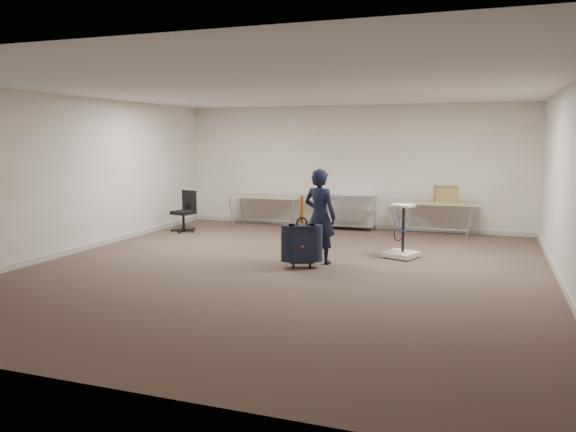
% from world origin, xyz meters
% --- Properties ---
extents(ground, '(9.00, 9.00, 0.00)m').
position_xyz_m(ground, '(0.00, 0.00, 0.00)').
color(ground, '#49372C').
rests_on(ground, ground).
extents(room_shell, '(8.00, 9.00, 9.00)m').
position_xyz_m(room_shell, '(0.00, 1.38, 0.05)').
color(room_shell, beige).
rests_on(room_shell, ground).
extents(folding_table_left, '(1.80, 0.75, 0.73)m').
position_xyz_m(folding_table_left, '(-1.90, 3.95, 0.68)').
color(folding_table_left, '#96805B').
rests_on(folding_table_left, ground).
extents(folding_table_right, '(1.80, 0.75, 0.73)m').
position_xyz_m(folding_table_right, '(1.90, 3.95, 0.68)').
color(folding_table_right, '#96805B').
rests_on(folding_table_right, ground).
extents(wire_shelf, '(1.22, 0.47, 0.80)m').
position_xyz_m(wire_shelf, '(0.00, 4.20, 0.44)').
color(wire_shelf, silver).
rests_on(wire_shelf, ground).
extents(person, '(0.64, 0.50, 1.56)m').
position_xyz_m(person, '(0.39, 0.62, 0.78)').
color(person, black).
rests_on(person, ground).
extents(suitcase, '(0.48, 0.39, 1.16)m').
position_xyz_m(suitcase, '(0.23, 0.19, 0.39)').
color(suitcase, '#161E32').
rests_on(suitcase, ground).
extents(office_chair, '(0.55, 0.55, 0.91)m').
position_xyz_m(office_chair, '(-3.33, 2.68, 0.27)').
color(office_chair, black).
rests_on(office_chair, ground).
extents(equipment_cart, '(0.65, 0.65, 0.93)m').
position_xyz_m(equipment_cart, '(1.61, 1.50, 0.24)').
color(equipment_cart, white).
rests_on(equipment_cart, ground).
extents(cardboard_box, '(0.51, 0.42, 0.33)m').
position_xyz_m(cardboard_box, '(2.15, 4.00, 0.90)').
color(cardboard_box, '#956245').
rests_on(cardboard_box, folding_table_right).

